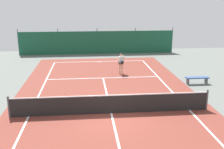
{
  "coord_description": "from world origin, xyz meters",
  "views": [
    {
      "loc": [
        -1.19,
        -12.62,
        5.6
      ],
      "look_at": [
        0.44,
        4.12,
        0.9
      ],
      "focal_mm": 43.24,
      "sensor_mm": 36.0,
      "label": 1
    }
  ],
  "objects": [
    {
      "name": "ground_plane",
      "position": [
        0.0,
        0.0,
        0.0
      ],
      "size": [
        36.0,
        36.0,
        0.0
      ],
      "primitive_type": "plane",
      "color": "slate"
    },
    {
      "name": "tennis_player",
      "position": [
        1.46,
        7.48,
        0.96
      ],
      "size": [
        0.57,
        0.82,
        1.64
      ],
      "rotation": [
        0.0,
        0.0,
        3.45
      ],
      "color": "#D8AD8C",
      "rests_on": "ground"
    },
    {
      "name": "back_fence",
      "position": [
        -0.0,
        16.16,
        0.67
      ],
      "size": [
        16.3,
        0.98,
        2.7
      ],
      "color": "#195138",
      "rests_on": "ground"
    },
    {
      "name": "tennis_net",
      "position": [
        0.0,
        0.0,
        0.51
      ],
      "size": [
        10.12,
        0.1,
        1.1
      ],
      "color": "black",
      "rests_on": "ground"
    },
    {
      "name": "tennis_ball_midcourt",
      "position": [
        -2.61,
        3.25,
        0.03
      ],
      "size": [
        0.07,
        0.07,
        0.07
      ],
      "primitive_type": "sphere",
      "color": "#CCDB33",
      "rests_on": "ground"
    },
    {
      "name": "court_surface",
      "position": [
        0.0,
        0.0,
        0.0
      ],
      "size": [
        11.02,
        26.6,
        0.01
      ],
      "color": "brown",
      "rests_on": "ground"
    },
    {
      "name": "tennis_ball_near_player",
      "position": [
        -3.19,
        6.88,
        0.03
      ],
      "size": [
        0.07,
        0.07,
        0.07
      ],
      "primitive_type": "sphere",
      "color": "#CCDB33",
      "rests_on": "ground"
    },
    {
      "name": "courtside_bench",
      "position": [
        6.31,
        4.37,
        0.37
      ],
      "size": [
        1.6,
        0.4,
        0.49
      ],
      "color": "#335184",
      "rests_on": "ground"
    },
    {
      "name": "tennis_ball_by_sideline",
      "position": [
        -0.03,
        8.24,
        0.03
      ],
      "size": [
        0.07,
        0.07,
        0.07
      ],
      "primitive_type": "sphere",
      "color": "#CCDB33",
      "rests_on": "ground"
    }
  ]
}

